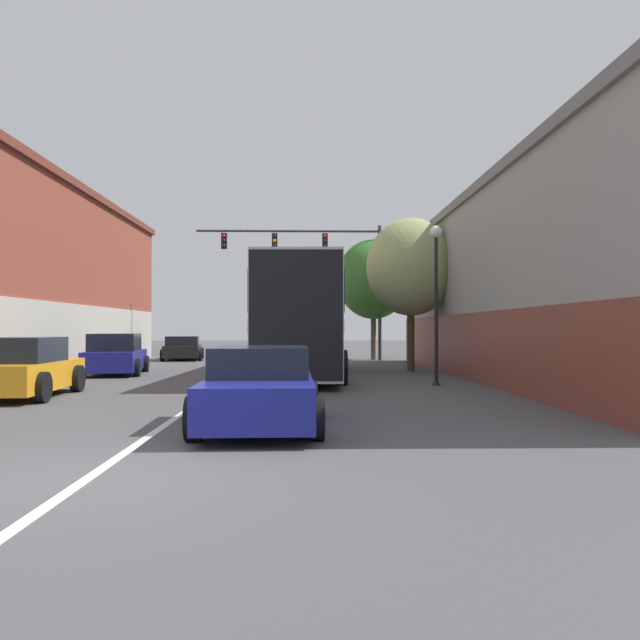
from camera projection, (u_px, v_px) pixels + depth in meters
ground_plane at (89, 478)px, 6.69m from camera, size 160.00×160.00×0.00m
lane_center_line at (237, 376)px, 21.22m from camera, size 0.14×41.08×0.01m
building_right_storefront at (557, 283)px, 20.29m from camera, size 6.42×23.14×5.99m
bus at (303, 316)px, 21.53m from camera, size 2.98×12.03×3.66m
hatchback_foreground at (260, 388)px, 10.22m from camera, size 2.03×4.08×1.30m
parked_car_left_near at (116, 355)px, 21.91m from camera, size 2.35×4.14×1.44m
parked_car_left_mid at (183, 348)px, 32.33m from camera, size 2.43×4.38×1.22m
parked_car_left_far at (22, 369)px, 14.55m from camera, size 2.13×3.96×1.41m
traffic_signal_gantry at (319, 259)px, 31.89m from camera, size 9.47×0.36×6.92m
street_lamp at (436, 286)px, 17.68m from camera, size 0.35×0.35×4.54m
street_tree_near at (411, 267)px, 23.72m from camera, size 3.39×3.05×5.83m
street_tree_far at (373, 279)px, 32.54m from camera, size 3.80×3.42×6.30m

